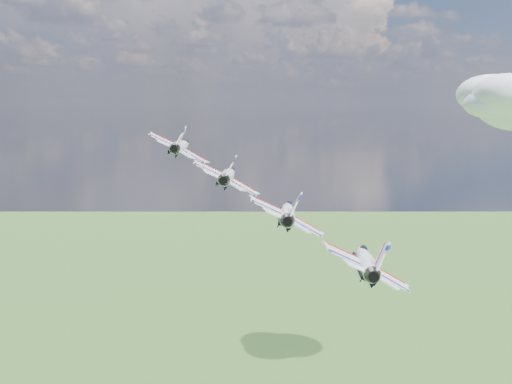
% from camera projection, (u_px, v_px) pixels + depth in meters
% --- Properties ---
extents(cloud_far, '(66.47, 52.23, 26.11)m').
position_uv_depth(cloud_far, '(502.00, 95.00, 317.57)').
color(cloud_far, white).
extents(jet_0, '(11.63, 14.79, 7.86)m').
position_uv_depth(jet_0, '(182.00, 146.00, 96.69)').
color(jet_0, white).
extents(jet_1, '(11.63, 14.79, 7.86)m').
position_uv_depth(jet_1, '(228.00, 175.00, 86.47)').
color(jet_1, white).
extents(jet_2, '(11.63, 14.79, 7.86)m').
position_uv_depth(jet_2, '(287.00, 212.00, 76.24)').
color(jet_2, white).
extents(jet_3, '(11.63, 14.79, 7.86)m').
position_uv_depth(jet_3, '(365.00, 260.00, 66.02)').
color(jet_3, silver).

